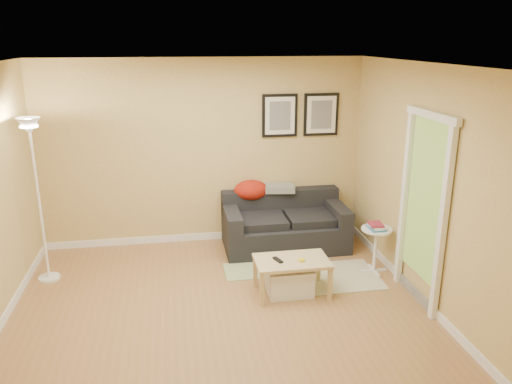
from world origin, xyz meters
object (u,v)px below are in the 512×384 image
Objects in this scene: coffee_table at (292,276)px; floor_lamp at (40,206)px; book_stack at (376,226)px; side_table at (375,250)px; sofa at (285,222)px; storage_bin at (289,280)px.

coffee_table is 3.07m from floor_lamp.
book_stack reaches higher than coffee_table.
coffee_table is 0.42× the size of floor_lamp.
floor_lamp is at bearing 160.42° from coffee_table.
book_stack is (-0.01, -0.01, 0.33)m from side_table.
sofa is at bearing 77.29° from coffee_table.
sofa reaches higher than side_table.
floor_lamp is (-2.86, 0.85, 0.74)m from coffee_table.
sofa reaches higher than storage_bin.
coffee_table is 1.27m from book_stack.
book_stack reaches higher than side_table.
sofa is 1.34m from side_table.
storage_bin is 1.31m from book_stack.
coffee_table is 1.60× the size of storage_bin.
book_stack is at bearing -139.89° from side_table.
storage_bin is at bearing -100.64° from sofa.
floor_lamp is at bearing 163.21° from book_stack.
book_stack is (1.15, 0.35, 0.41)m from coffee_table.
storage_bin is 0.90× the size of side_table.
sofa is 1.36m from book_stack.
book_stack is at bearing 14.06° from coffee_table.
sofa is 2.91× the size of side_table.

